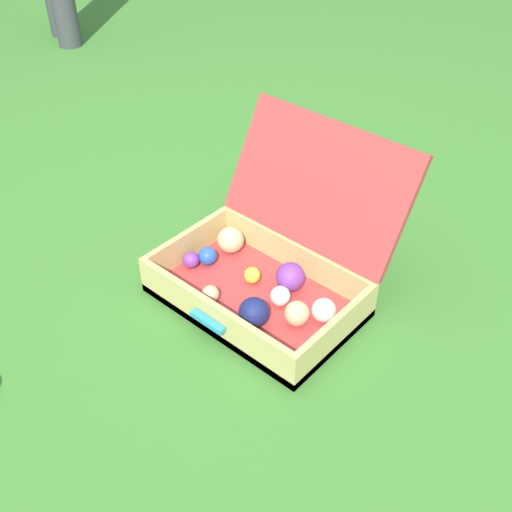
# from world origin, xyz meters

# --- Properties ---
(ground_plane) EXTENTS (16.00, 16.00, 0.00)m
(ground_plane) POSITION_xyz_m (0.00, 0.00, 0.00)
(ground_plane) COLOR #3D7A2D
(open_suitcase) EXTENTS (0.56, 0.55, 0.43)m
(open_suitcase) POSITION_xyz_m (0.08, 0.11, 0.10)
(open_suitcase) COLOR #B23838
(open_suitcase) RESTS_ON ground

